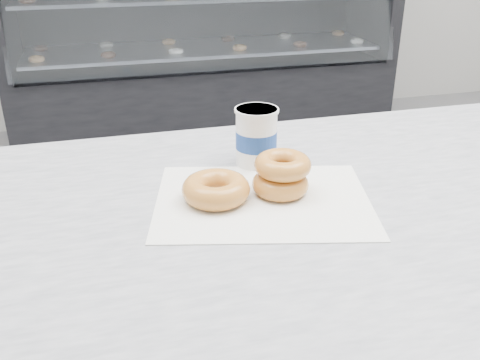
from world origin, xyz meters
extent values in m
plane|color=gray|center=(0.00, 0.00, 0.00)|extent=(5.00, 5.00, 0.00)
cube|color=black|center=(0.00, 2.10, 0.25)|extent=(2.40, 0.70, 0.50)
cube|color=black|center=(-1.16, 2.10, 0.88)|extent=(0.08, 0.70, 0.75)
cube|color=white|center=(0.00, 1.79, 0.88)|extent=(2.28, 0.16, 0.70)
cube|color=silver|center=(0.00, 2.10, 0.58)|extent=(2.20, 0.55, 0.02)
cube|color=white|center=(-0.43, -0.57, 0.90)|extent=(0.39, 0.33, 0.00)
torus|color=#E4913E|center=(-0.51, -0.56, 0.92)|extent=(0.11, 0.11, 0.04)
torus|color=#E4913E|center=(-0.40, -0.56, 0.92)|extent=(0.09, 0.09, 0.03)
torus|color=#E4913E|center=(-0.40, -0.56, 0.95)|extent=(0.11, 0.11, 0.03)
cylinder|color=white|center=(-0.40, -0.43, 0.95)|extent=(0.10, 0.10, 0.11)
cylinder|color=white|center=(-0.40, -0.43, 1.00)|extent=(0.08, 0.08, 0.01)
cylinder|color=navy|center=(-0.40, -0.43, 0.95)|extent=(0.10, 0.10, 0.03)
camera|label=1|loc=(-0.67, -1.30, 1.30)|focal=40.00mm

